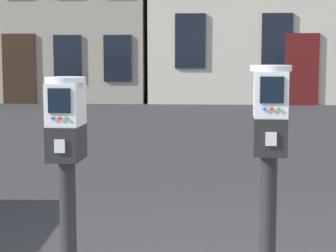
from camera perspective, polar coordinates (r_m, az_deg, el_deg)
The scene contains 2 objects.
parking_meter_near_kerb at distance 3.29m, azimuth -9.56°, elevation -2.20°, with size 0.23×0.26×1.25m.
parking_meter_twin_adjacent at distance 3.22m, azimuth 9.55°, elevation -1.60°, with size 0.23×0.26×1.32m.
Camera 1 is at (-0.05, -3.34, 1.52)m, focal length 64.58 mm.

